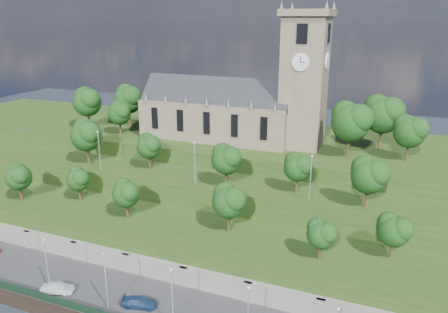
% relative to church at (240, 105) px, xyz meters
% --- Properties ---
extents(promenade, '(160.00, 12.00, 2.00)m').
position_rel_church_xyz_m(promenade, '(-0.79, -39.98, -21.52)').
color(promenade, '#2D2D30').
rests_on(promenade, ground).
extents(retaining_wall, '(160.00, 2.10, 5.00)m').
position_rel_church_xyz_m(retaining_wall, '(-0.79, -34.01, -20.02)').
color(retaining_wall, slate).
rests_on(retaining_wall, ground).
extents(embankment_lower, '(160.00, 12.00, 8.00)m').
position_rel_church_xyz_m(embankment_lower, '(-0.79, -27.98, -18.52)').
color(embankment_lower, '#203913').
rests_on(embankment_lower, ground).
extents(embankment_upper, '(160.00, 10.00, 12.00)m').
position_rel_church_xyz_m(embankment_upper, '(-0.79, -16.98, -16.52)').
color(embankment_upper, '#203913').
rests_on(embankment_upper, ground).
extents(hilltop, '(160.00, 32.00, 15.00)m').
position_rel_church_xyz_m(hilltop, '(-0.79, 4.02, -15.02)').
color(hilltop, '#203913').
rests_on(hilltop, ground).
extents(church, '(38.60, 12.35, 27.60)m').
position_rel_church_xyz_m(church, '(0.00, 0.00, 0.00)').
color(church, brown).
rests_on(church, hilltop).
extents(trees_lower, '(68.05, 8.53, 7.76)m').
position_rel_church_xyz_m(trees_lower, '(-0.26, -27.91, -9.86)').
color(trees_lower, '#332614').
rests_on(trees_lower, embankment_lower).
extents(trees_upper, '(59.15, 8.00, 9.05)m').
position_rel_church_xyz_m(trees_upper, '(-0.67, -17.96, -5.13)').
color(trees_upper, '#332614').
rests_on(trees_upper, embankment_upper).
extents(trees_hilltop, '(75.40, 16.03, 10.66)m').
position_rel_church_xyz_m(trees_hilltop, '(1.96, -0.94, -0.88)').
color(trees_hilltop, '#332614').
rests_on(trees_hilltop, hilltop).
extents(lamp_posts_promenade, '(60.36, 0.36, 8.65)m').
position_rel_church_xyz_m(lamp_posts_promenade, '(-2.79, -43.48, -15.58)').
color(lamp_posts_promenade, '#B2B2B7').
rests_on(lamp_posts_promenade, promenade).
extents(lamp_posts_upper, '(40.36, 0.36, 7.64)m').
position_rel_church_xyz_m(lamp_posts_upper, '(-0.79, -19.98, -6.10)').
color(lamp_posts_upper, '#B2B2B7').
rests_on(lamp_posts_upper, embankment_upper).
extents(car_middle, '(4.81, 3.05, 1.50)m').
position_rel_church_xyz_m(car_middle, '(-11.72, -43.24, -19.77)').
color(car_middle, '#A5A6AA').
rests_on(car_middle, promenade).
extents(car_right, '(5.19, 3.07, 1.41)m').
position_rel_church_xyz_m(car_right, '(0.89, -41.51, -19.82)').
color(car_right, navy).
rests_on(car_right, promenade).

